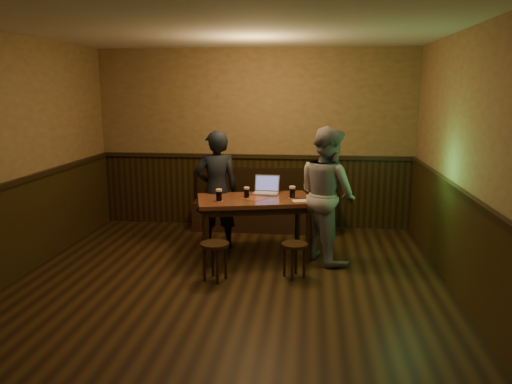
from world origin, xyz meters
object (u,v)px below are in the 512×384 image
at_px(pint_left, 219,195).
at_px(laptop, 266,189).
at_px(pint_mid, 247,193).
at_px(pint_right, 292,192).
at_px(pub_table, 255,206).
at_px(person_suit, 217,190).
at_px(person_grey, 327,195).
at_px(bench, 264,210).
at_px(stool_right, 294,250).
at_px(stool_left, 215,250).

height_order(pint_left, laptop, laptop).
bearing_deg(pint_mid, laptop, 56.12).
xyz_separation_m(pint_right, laptop, (-0.36, 0.27, -0.02)).
relative_size(pub_table, pint_left, 10.32).
distance_m(person_suit, person_grey, 1.54).
xyz_separation_m(pint_left, pint_mid, (0.32, 0.22, -0.01)).
height_order(bench, stool_right, bench).
relative_size(pint_mid, laptop, 0.41).
relative_size(laptop, person_suit, 0.22).
bearing_deg(person_grey, laptop, 29.95).
height_order(bench, laptop, laptop).
height_order(stool_left, person_grey, person_grey).
bearing_deg(person_suit, person_grey, 147.48).
distance_m(stool_right, person_suit, 1.59).
distance_m(pint_left, pint_right, 0.96).
bearing_deg(pint_mid, stool_left, -105.37).
relative_size(stool_right, pint_left, 2.64).
bearing_deg(pub_table, person_grey, -16.93).
xyz_separation_m(bench, pint_right, (0.48, -1.24, 0.55)).
height_order(stool_right, pint_left, pint_left).
height_order(stool_left, stool_right, stool_left).
xyz_separation_m(pint_right, person_grey, (0.45, -0.11, -0.00)).
distance_m(pint_mid, laptop, 0.40).
height_order(stool_left, pint_right, pint_right).
relative_size(pint_mid, person_grey, 0.09).
height_order(pub_table, person_suit, person_suit).
relative_size(pint_right, person_suit, 0.10).
relative_size(pub_table, pint_right, 10.23).
xyz_separation_m(pub_table, pint_right, (0.48, 0.06, 0.18)).
height_order(laptop, person_grey, person_grey).
distance_m(bench, stool_right, 2.10).
bearing_deg(person_grey, pint_mid, 52.62).
bearing_deg(pint_mid, bench, 85.39).
height_order(stool_right, laptop, laptop).
relative_size(pint_mid, person_suit, 0.09).
height_order(pint_mid, pint_right, pint_right).
distance_m(pint_left, person_suit, 0.55).
bearing_deg(laptop, person_suit, -173.01).
bearing_deg(stool_left, laptop, 69.10).
xyz_separation_m(pub_table, pint_left, (-0.43, -0.23, 0.18)).
height_order(pint_left, pint_mid, pint_left).
xyz_separation_m(pub_table, laptop, (0.12, 0.33, 0.17)).
distance_m(bench, person_grey, 1.73).
height_order(pint_right, person_suit, person_suit).
distance_m(pub_table, person_suit, 0.65).
distance_m(pint_left, pint_mid, 0.39).
height_order(stool_left, pint_mid, pint_mid).
bearing_deg(pint_mid, person_suit, 145.97).
bearing_deg(stool_left, pint_mid, 74.63).
height_order(stool_right, person_suit, person_suit).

